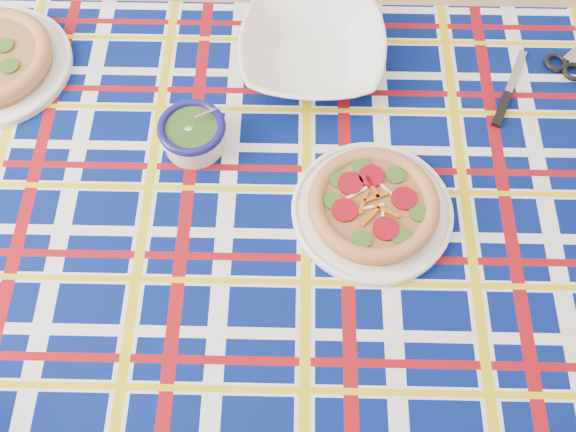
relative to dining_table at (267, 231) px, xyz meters
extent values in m
plane|color=tan|center=(0.05, 0.22, -0.66)|extent=(4.00, 4.00, 0.00)
cube|color=brown|center=(0.00, 0.00, 0.05)|extent=(1.75, 1.32, 0.04)
cylinder|color=brown|center=(-0.60, 0.59, -0.31)|extent=(0.06, 0.06, 0.69)
cylinder|color=brown|center=(0.80, 0.24, -0.31)|extent=(0.06, 0.06, 0.69)
imported|color=white|center=(0.16, 0.30, 0.11)|extent=(0.35, 0.35, 0.07)
camera|label=1|loc=(-0.08, -0.52, 1.05)|focal=40.00mm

